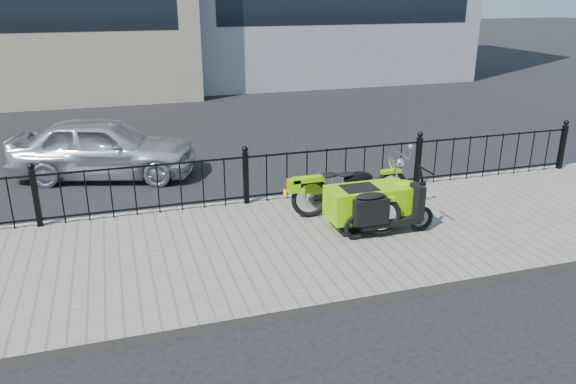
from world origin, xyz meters
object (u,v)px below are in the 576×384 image
object	(u,v)px
motorcycle_sidecar	(373,197)
sedan_car	(104,148)
spare_tire	(353,216)
scooter	(384,212)

from	to	relation	value
motorcycle_sidecar	sedan_car	bearing A→B (deg)	134.17
spare_tire	sedan_car	xyz separation A→B (m)	(-3.73, 4.58, 0.22)
spare_tire	sedan_car	distance (m)	5.91
motorcycle_sidecar	scooter	bearing A→B (deg)	-95.13
scooter	spare_tire	bearing A→B (deg)	153.00
motorcycle_sidecar	spare_tire	size ratio (longest dim) A/B	3.70
motorcycle_sidecar	scooter	distance (m)	0.48
scooter	spare_tire	distance (m)	0.49
motorcycle_sidecar	scooter	size ratio (longest dim) A/B	1.47
motorcycle_sidecar	sedan_car	xyz separation A→B (m)	(-4.19, 4.32, 0.05)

